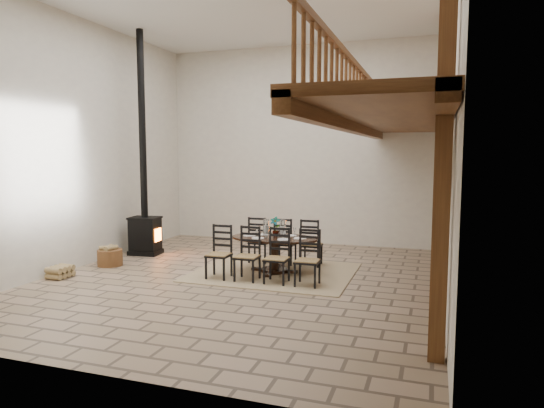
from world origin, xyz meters
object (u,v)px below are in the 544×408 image
(wood_stove, at_px, (144,206))
(log_basket, at_px, (110,257))
(log_stack, at_px, (60,272))
(dining_table, at_px, (273,255))

(wood_stove, xyz_separation_m, log_basket, (-0.07, -1.19, -0.94))
(wood_stove, distance_m, log_stack, 2.56)
(wood_stove, relative_size, log_stack, 11.05)
(dining_table, height_order, wood_stove, wood_stove)
(log_stack, bearing_deg, wood_stove, 82.39)
(dining_table, relative_size, log_stack, 4.61)
(log_stack, bearing_deg, dining_table, 23.20)
(wood_stove, bearing_deg, dining_table, -18.84)
(dining_table, xyz_separation_m, wood_stove, (-3.33, 0.77, 0.76))
(dining_table, xyz_separation_m, log_basket, (-3.40, -0.43, -0.18))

